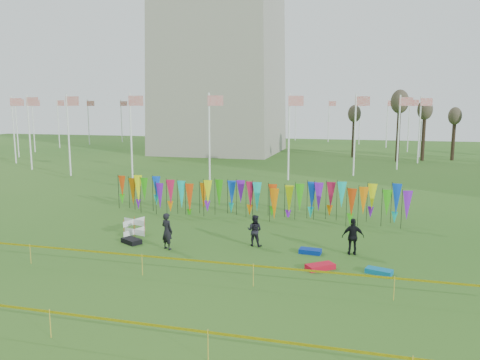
% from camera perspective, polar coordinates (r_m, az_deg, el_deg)
% --- Properties ---
extents(ground, '(160.00, 160.00, 0.00)m').
position_cam_1_polar(ground, '(21.25, -4.43, -9.74)').
color(ground, '#255518').
rests_on(ground, ground).
extents(flagpole_ring, '(57.40, 56.16, 8.00)m').
position_cam_1_polar(flagpole_ring, '(70.16, -2.31, 6.69)').
color(flagpole_ring, white).
rests_on(flagpole_ring, ground).
extents(banner_row, '(18.64, 0.64, 2.22)m').
position_cam_1_polar(banner_row, '(28.72, 1.66, -2.00)').
color(banner_row, black).
rests_on(banner_row, ground).
extents(caution_tape_near, '(26.00, 0.02, 0.90)m').
position_cam_1_polar(caution_tape_near, '(18.97, -7.51, -9.64)').
color(caution_tape_near, '#FDEF05').
rests_on(caution_tape_near, ground).
extents(caution_tape_far, '(26.00, 0.02, 0.90)m').
position_cam_1_polar(caution_tape_far, '(14.43, -16.12, -16.11)').
color(caution_tape_far, '#FDEF05').
rests_on(caution_tape_far, ground).
extents(box_kite, '(0.78, 0.78, 0.87)m').
position_cam_1_polar(box_kite, '(25.75, -12.76, -5.59)').
color(box_kite, red).
rests_on(box_kite, ground).
extents(person_left, '(0.79, 0.70, 1.78)m').
position_cam_1_polar(person_left, '(22.81, -8.89, -6.17)').
color(person_left, black).
rests_on(person_left, ground).
extents(person_mid, '(0.81, 0.56, 1.56)m').
position_cam_1_polar(person_mid, '(23.09, 1.79, -6.16)').
color(person_mid, black).
rests_on(person_mid, ground).
extents(person_right, '(1.08, 0.73, 1.72)m').
position_cam_1_polar(person_right, '(22.34, 13.61, -6.73)').
color(person_right, black).
rests_on(person_right, ground).
extents(kite_bag_blue, '(1.05, 0.62, 0.21)m').
position_cam_1_polar(kite_bag_blue, '(22.36, 8.56, -8.57)').
color(kite_bag_blue, '#092B96').
rests_on(kite_bag_blue, ground).
extents(kite_bag_red, '(1.30, 1.18, 0.22)m').
position_cam_1_polar(kite_bag_red, '(20.36, 9.75, -10.36)').
color(kite_bag_red, red).
rests_on(kite_bag_red, ground).
extents(kite_bag_black, '(1.20, 1.03, 0.24)m').
position_cam_1_polar(kite_bag_black, '(24.28, -13.09, -7.25)').
color(kite_bag_black, black).
rests_on(kite_bag_black, ground).
extents(kite_bag_teal, '(1.15, 0.79, 0.20)m').
position_cam_1_polar(kite_bag_teal, '(20.39, 16.59, -10.62)').
color(kite_bag_teal, '#0B6D9F').
rests_on(kite_bag_teal, ground).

